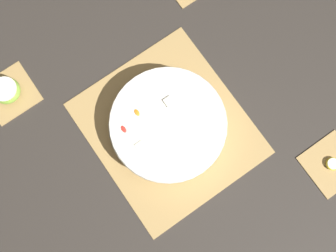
{
  "coord_description": "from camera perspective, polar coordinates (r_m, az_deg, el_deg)",
  "views": [
    {
      "loc": [
        0.15,
        -0.1,
        0.99
      ],
      "look_at": [
        0.0,
        0.0,
        0.03
      ],
      "focal_mm": 42.0,
      "sensor_mm": 36.0,
      "label": 1
    }
  ],
  "objects": [
    {
      "name": "coaster_mat_near_left",
      "position": [
        1.1,
        -21.94,
        4.45
      ],
      "size": [
        0.13,
        0.13,
        0.01
      ],
      "color": "#A8844C",
      "rests_on": "ground_plane"
    },
    {
      "name": "bamboo_mat_center",
      "position": [
        1.0,
        0.0,
        -0.29
      ],
      "size": [
        0.41,
        0.37,
        0.01
      ],
      "color": "#A8844C",
      "rests_on": "ground_plane"
    },
    {
      "name": "fruit_salad_bowl",
      "position": [
        0.97,
        -0.0,
        0.14
      ],
      "size": [
        0.29,
        0.29,
        0.07
      ],
      "color": "silver",
      "rests_on": "bamboo_mat_center"
    },
    {
      "name": "coaster_mat_far_right",
      "position": [
        1.07,
        22.62,
        -5.13
      ],
      "size": [
        0.13,
        0.13,
        0.01
      ],
      "color": "#A8844C",
      "rests_on": "ground_plane"
    },
    {
      "name": "banana_coin_single",
      "position": [
        1.07,
        22.77,
        -5.09
      ],
      "size": [
        0.03,
        0.03,
        0.01
      ],
      "color": "#F7EFC6",
      "rests_on": "coaster_mat_far_right"
    },
    {
      "name": "apple_half",
      "position": [
        1.08,
        -22.4,
        4.76
      ],
      "size": [
        0.07,
        0.07,
        0.04
      ],
      "color": "#7FAD38",
      "rests_on": "coaster_mat_near_left"
    },
    {
      "name": "ground_plane",
      "position": [
        1.01,
        0.0,
        -0.33
      ],
      "size": [
        6.0,
        6.0,
        0.0
      ],
      "primitive_type": "plane",
      "color": "#2D2823"
    }
  ]
}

